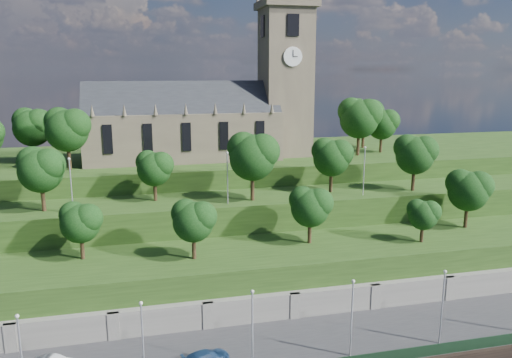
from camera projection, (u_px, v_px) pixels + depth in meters
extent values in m
cube|color=#2D2D30|center=(264.00, 356.00, 51.46)|extent=(160.00, 12.00, 2.00)
cube|color=slate|center=(251.00, 315.00, 56.84)|extent=(160.00, 2.00, 5.00)
cube|color=slate|center=(12.00, 347.00, 50.40)|extent=(1.20, 0.60, 5.00)
cube|color=slate|center=(114.00, 335.00, 52.67)|extent=(1.20, 0.60, 5.00)
cube|color=slate|center=(208.00, 324.00, 54.94)|extent=(1.20, 0.60, 5.00)
cube|color=slate|center=(295.00, 314.00, 57.22)|extent=(1.20, 0.60, 5.00)
cube|color=slate|center=(375.00, 304.00, 59.49)|extent=(1.20, 0.60, 5.00)
cube|color=slate|center=(449.00, 296.00, 61.76)|extent=(1.20, 0.60, 5.00)
cube|color=#223F15|center=(240.00, 282.00, 62.22)|extent=(160.00, 12.00, 8.00)
cube|color=#223F15|center=(225.00, 238.00, 72.24)|extent=(160.00, 10.00, 12.00)
cube|color=#223F15|center=(205.00, 194.00, 91.86)|extent=(160.00, 32.00, 15.00)
cube|color=brown|center=(183.00, 135.00, 84.68)|extent=(32.00, 12.00, 8.00)
cube|color=black|center=(182.00, 112.00, 83.82)|extent=(32.00, 10.18, 10.18)
cone|color=brown|center=(92.00, 111.00, 74.75)|extent=(0.70, 0.70, 1.80)
cone|color=brown|center=(124.00, 110.00, 75.81)|extent=(0.70, 0.70, 1.80)
cone|color=brown|center=(155.00, 109.00, 76.87)|extent=(0.70, 0.70, 1.80)
cone|color=brown|center=(186.00, 109.00, 77.93)|extent=(0.70, 0.70, 1.80)
cone|color=brown|center=(215.00, 108.00, 78.99)|extent=(0.70, 0.70, 1.80)
cone|color=brown|center=(244.00, 108.00, 80.05)|extent=(0.70, 0.70, 1.80)
cone|color=brown|center=(272.00, 107.00, 81.11)|extent=(0.70, 0.70, 1.80)
cube|color=black|center=(108.00, 139.00, 76.07)|extent=(1.40, 0.25, 4.50)
cube|color=black|center=(148.00, 138.00, 77.44)|extent=(1.40, 0.25, 4.50)
cube|color=black|center=(187.00, 137.00, 78.80)|extent=(1.40, 0.25, 4.50)
cube|color=black|center=(224.00, 136.00, 80.16)|extent=(1.40, 0.25, 4.50)
cube|color=black|center=(260.00, 135.00, 81.53)|extent=(1.40, 0.25, 4.50)
cube|color=brown|center=(285.00, 84.00, 86.95)|extent=(8.00, 8.00, 25.00)
cube|color=brown|center=(286.00, 5.00, 84.13)|extent=(9.20, 9.20, 1.20)
cone|color=brown|center=(258.00, 0.00, 86.77)|extent=(0.80, 0.80, 1.60)
cone|color=brown|center=(301.00, 1.00, 88.58)|extent=(0.80, 0.80, 1.60)
cube|color=black|center=(293.00, 25.00, 81.03)|extent=(2.00, 0.25, 3.50)
cube|color=black|center=(279.00, 29.00, 88.78)|extent=(2.00, 0.25, 3.50)
cube|color=black|center=(263.00, 27.00, 83.98)|extent=(0.25, 2.00, 3.50)
cube|color=black|center=(309.00, 27.00, 85.83)|extent=(0.25, 2.00, 3.50)
cylinder|color=white|center=(293.00, 57.00, 82.07)|extent=(3.20, 0.30, 3.20)
cylinder|color=white|center=(308.00, 57.00, 86.92)|extent=(0.30, 3.20, 3.20)
cube|color=black|center=(293.00, 53.00, 81.79)|extent=(0.12, 0.05, 1.10)
cube|color=black|center=(295.00, 57.00, 81.99)|extent=(0.80, 0.05, 0.12)
cylinder|color=#2F1F12|center=(82.00, 247.00, 58.72)|extent=(0.49, 0.49, 2.98)
sphere|color=black|center=(80.00, 223.00, 58.11)|extent=(4.63, 4.63, 4.63)
sphere|color=black|center=(88.00, 218.00, 57.73)|extent=(3.47, 3.47, 3.47)
sphere|color=black|center=(73.00, 215.00, 58.27)|extent=(3.24, 3.24, 3.24)
cylinder|color=#2F1F12|center=(194.00, 246.00, 58.78)|extent=(0.50, 0.50, 3.09)
sphere|color=black|center=(193.00, 222.00, 58.14)|extent=(4.81, 4.81, 4.81)
sphere|color=black|center=(202.00, 217.00, 57.74)|extent=(3.61, 3.61, 3.61)
sphere|color=black|center=(185.00, 213.00, 58.31)|extent=(3.37, 3.37, 3.37)
cylinder|color=#2F1F12|center=(310.00, 231.00, 64.10)|extent=(0.50, 0.50, 3.19)
sphere|color=black|center=(310.00, 208.00, 63.44)|extent=(4.97, 4.97, 4.97)
sphere|color=black|center=(319.00, 203.00, 63.03)|extent=(3.73, 3.73, 3.73)
sphere|color=black|center=(302.00, 200.00, 63.62)|extent=(3.48, 3.48, 3.48)
cylinder|color=#2F1F12|center=(422.00, 233.00, 64.58)|extent=(0.47, 0.47, 2.43)
sphere|color=black|center=(423.00, 215.00, 64.08)|extent=(3.78, 3.78, 3.78)
sphere|color=black|center=(430.00, 212.00, 63.77)|extent=(2.84, 2.84, 2.84)
sphere|color=black|center=(417.00, 209.00, 64.21)|extent=(2.65, 2.65, 2.65)
cylinder|color=#2F1F12|center=(466.00, 215.00, 70.39)|extent=(0.52, 0.52, 3.60)
sphere|color=black|center=(468.00, 191.00, 69.64)|extent=(5.59, 5.59, 5.59)
sphere|color=black|center=(479.00, 186.00, 69.18)|extent=(4.19, 4.19, 4.19)
sphere|color=black|center=(460.00, 183.00, 69.84)|extent=(3.92, 3.92, 3.92)
cylinder|color=#2F1F12|center=(43.00, 197.00, 64.20)|extent=(0.52, 0.52, 3.61)
sphere|color=black|center=(41.00, 171.00, 63.45)|extent=(5.62, 5.62, 5.62)
sphere|color=black|center=(49.00, 165.00, 63.00)|extent=(4.21, 4.21, 4.21)
sphere|color=black|center=(32.00, 162.00, 63.66)|extent=(3.93, 3.93, 3.93)
cylinder|color=#2F1F12|center=(155.00, 190.00, 69.40)|extent=(0.50, 0.50, 3.04)
sphere|color=black|center=(154.00, 169.00, 68.77)|extent=(4.73, 4.73, 4.73)
sphere|color=black|center=(161.00, 165.00, 68.39)|extent=(3.55, 3.55, 3.55)
sphere|color=black|center=(148.00, 162.00, 68.94)|extent=(3.31, 3.31, 3.31)
cylinder|color=#2F1F12|center=(252.00, 186.00, 69.45)|extent=(0.54, 0.54, 4.13)
sphere|color=black|center=(252.00, 158.00, 68.59)|extent=(6.42, 6.42, 6.42)
sphere|color=black|center=(263.00, 151.00, 68.06)|extent=(4.82, 4.82, 4.82)
sphere|color=black|center=(243.00, 148.00, 68.82)|extent=(4.50, 4.50, 4.50)
cylinder|color=#2F1F12|center=(331.00, 181.00, 74.25)|extent=(0.51, 0.51, 3.49)
sphere|color=black|center=(332.00, 158.00, 73.52)|extent=(5.42, 5.42, 5.42)
sphere|color=black|center=(340.00, 153.00, 73.08)|extent=(4.07, 4.07, 4.07)
sphere|color=black|center=(324.00, 151.00, 73.72)|extent=(3.80, 3.80, 3.80)
cylinder|color=#2F1F12|center=(413.00, 179.00, 75.16)|extent=(0.52, 0.52, 3.66)
sphere|color=black|center=(415.00, 155.00, 74.40)|extent=(5.69, 5.69, 5.69)
sphere|color=black|center=(424.00, 150.00, 73.93)|extent=(4.27, 4.27, 4.27)
sphere|color=black|center=(407.00, 147.00, 74.60)|extent=(3.99, 3.99, 3.99)
cylinder|color=#2F1F12|center=(34.00, 151.00, 81.55)|extent=(0.53, 0.53, 3.85)
sphere|color=black|center=(32.00, 128.00, 80.76)|extent=(5.98, 5.98, 5.98)
sphere|color=black|center=(39.00, 123.00, 80.27)|extent=(4.49, 4.49, 4.49)
sphere|color=black|center=(26.00, 120.00, 80.97)|extent=(4.19, 4.19, 4.19)
cylinder|color=#2F1F12|center=(69.00, 157.00, 75.36)|extent=(0.54, 0.54, 4.07)
sphere|color=black|center=(67.00, 131.00, 74.52)|extent=(6.34, 6.34, 6.34)
sphere|color=black|center=(75.00, 125.00, 74.00)|extent=(4.75, 4.75, 4.75)
sphere|color=black|center=(59.00, 122.00, 74.75)|extent=(4.44, 4.44, 4.44)
cylinder|color=#2F1F12|center=(358.00, 143.00, 88.18)|extent=(0.55, 0.55, 4.38)
sphere|color=black|center=(359.00, 119.00, 87.27)|extent=(6.81, 6.81, 6.81)
sphere|color=black|center=(368.00, 113.00, 86.71)|extent=(5.11, 5.11, 5.11)
sphere|color=black|center=(351.00, 111.00, 87.52)|extent=(4.77, 4.77, 4.77)
cylinder|color=#2F1F12|center=(363.00, 137.00, 96.89)|extent=(0.54, 0.54, 4.10)
sphere|color=black|center=(364.00, 117.00, 96.04)|extent=(6.38, 6.38, 6.38)
sphere|color=black|center=(372.00, 112.00, 95.51)|extent=(4.79, 4.79, 4.79)
sphere|color=black|center=(357.00, 110.00, 96.27)|extent=(4.47, 4.47, 4.47)
cylinder|color=#2F1F12|center=(381.00, 143.00, 91.41)|extent=(0.51, 0.51, 3.46)
sphere|color=black|center=(382.00, 125.00, 90.70)|extent=(5.39, 5.39, 5.39)
sphere|color=black|center=(389.00, 120.00, 90.25)|extent=(4.04, 4.04, 4.04)
sphere|color=black|center=(376.00, 119.00, 90.89)|extent=(3.77, 3.77, 3.77)
sphere|color=silver|center=(17.00, 316.00, 41.21)|extent=(0.36, 0.36, 0.36)
cylinder|color=#B2B2B7|center=(143.00, 345.00, 44.36)|extent=(0.16, 0.16, 7.85)
sphere|color=silver|center=(141.00, 303.00, 43.49)|extent=(0.36, 0.36, 0.36)
cylinder|color=#B2B2B7|center=(252.00, 332.00, 46.63)|extent=(0.16, 0.16, 7.85)
sphere|color=silver|center=(252.00, 292.00, 45.76)|extent=(0.36, 0.36, 0.36)
cylinder|color=#B2B2B7|center=(352.00, 320.00, 48.90)|extent=(0.16, 0.16, 7.85)
sphere|color=silver|center=(353.00, 281.00, 48.03)|extent=(0.36, 0.36, 0.36)
cylinder|color=#B2B2B7|center=(442.00, 308.00, 51.17)|extent=(0.16, 0.16, 7.85)
sphere|color=silver|center=(445.00, 272.00, 50.30)|extent=(0.36, 0.36, 0.36)
cylinder|color=#B2B2B7|center=(71.00, 187.00, 62.81)|extent=(0.16, 0.16, 6.91)
sphere|color=silver|center=(69.00, 159.00, 62.04)|extent=(0.36, 0.36, 0.36)
cylinder|color=#B2B2B7|center=(227.00, 179.00, 67.36)|extent=(0.16, 0.16, 6.91)
sphere|color=silver|center=(227.00, 153.00, 66.59)|extent=(0.36, 0.36, 0.36)
cylinder|color=#B2B2B7|center=(364.00, 172.00, 71.90)|extent=(0.16, 0.16, 6.91)
sphere|color=silver|center=(365.00, 148.00, 71.13)|extent=(0.36, 0.36, 0.36)
imported|color=navy|center=(206.00, 358.00, 48.16)|extent=(5.10, 3.18, 1.38)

